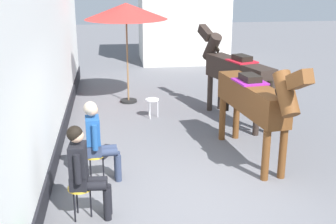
{
  "coord_description": "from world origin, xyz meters",
  "views": [
    {
      "loc": [
        -1.33,
        -6.03,
        3.4
      ],
      "look_at": [
        -0.4,
        1.2,
        1.05
      ],
      "focal_mm": 47.79,
      "sensor_mm": 36.0,
      "label": 1
    }
  ],
  "objects_px": {
    "saddled_horse_far": "(235,71)",
    "satchel_bag": "(105,152)",
    "cafe_parasol": "(126,12)",
    "spare_stool_white": "(152,101)",
    "seated_visitor_near": "(83,168)",
    "saddled_horse_near": "(255,100)",
    "seated_visitor_far": "(97,137)"
  },
  "relations": [
    {
      "from": "seated_visitor_near",
      "to": "seated_visitor_far",
      "type": "bearing_deg",
      "value": 81.8
    },
    {
      "from": "seated_visitor_far",
      "to": "cafe_parasol",
      "type": "bearing_deg",
      "value": 81.43
    },
    {
      "from": "spare_stool_white",
      "to": "satchel_bag",
      "type": "distance_m",
      "value": 2.48
    },
    {
      "from": "seated_visitor_near",
      "to": "saddled_horse_far",
      "type": "distance_m",
      "value": 5.16
    },
    {
      "from": "saddled_horse_near",
      "to": "saddled_horse_far",
      "type": "height_order",
      "value": "same"
    },
    {
      "from": "saddled_horse_near",
      "to": "spare_stool_white",
      "type": "height_order",
      "value": "saddled_horse_near"
    },
    {
      "from": "spare_stool_white",
      "to": "seated_visitor_near",
      "type": "bearing_deg",
      "value": -107.41
    },
    {
      "from": "spare_stool_white",
      "to": "saddled_horse_near",
      "type": "bearing_deg",
      "value": -58.96
    },
    {
      "from": "seated_visitor_near",
      "to": "satchel_bag",
      "type": "distance_m",
      "value": 2.26
    },
    {
      "from": "saddled_horse_near",
      "to": "satchel_bag",
      "type": "relative_size",
      "value": 10.67
    },
    {
      "from": "seated_visitor_far",
      "to": "satchel_bag",
      "type": "bearing_deg",
      "value": 84.96
    },
    {
      "from": "cafe_parasol",
      "to": "seated_visitor_near",
      "type": "bearing_deg",
      "value": -98.49
    },
    {
      "from": "seated_visitor_far",
      "to": "satchel_bag",
      "type": "xyz_separation_m",
      "value": [
        0.09,
        1.0,
        -0.68
      ]
    },
    {
      "from": "saddled_horse_near",
      "to": "seated_visitor_near",
      "type": "bearing_deg",
      "value": -150.33
    },
    {
      "from": "cafe_parasol",
      "to": "seated_visitor_far",
      "type": "bearing_deg",
      "value": -98.57
    },
    {
      "from": "spare_stool_white",
      "to": "saddled_horse_far",
      "type": "bearing_deg",
      "value": -10.87
    },
    {
      "from": "seated_visitor_near",
      "to": "saddled_horse_near",
      "type": "distance_m",
      "value": 3.43
    },
    {
      "from": "saddled_horse_far",
      "to": "satchel_bag",
      "type": "distance_m",
      "value": 3.67
    },
    {
      "from": "saddled_horse_far",
      "to": "spare_stool_white",
      "type": "bearing_deg",
      "value": 169.13
    },
    {
      "from": "seated_visitor_far",
      "to": "spare_stool_white",
      "type": "bearing_deg",
      "value": 69.47
    },
    {
      "from": "saddled_horse_far",
      "to": "satchel_bag",
      "type": "bearing_deg",
      "value": -148.43
    },
    {
      "from": "satchel_bag",
      "to": "saddled_horse_far",
      "type": "bearing_deg",
      "value": 149.35
    },
    {
      "from": "seated_visitor_near",
      "to": "seated_visitor_far",
      "type": "xyz_separation_m",
      "value": [
        0.17,
        1.15,
        0.0
      ]
    },
    {
      "from": "saddled_horse_near",
      "to": "cafe_parasol",
      "type": "xyz_separation_m",
      "value": [
        -2.11,
        4.04,
        1.2
      ]
    },
    {
      "from": "saddled_horse_far",
      "to": "satchel_bag",
      "type": "height_order",
      "value": "saddled_horse_far"
    },
    {
      "from": "saddled_horse_far",
      "to": "cafe_parasol",
      "type": "relative_size",
      "value": 1.12
    },
    {
      "from": "cafe_parasol",
      "to": "spare_stool_white",
      "type": "xyz_separation_m",
      "value": [
        0.51,
        -1.38,
        -1.96
      ]
    },
    {
      "from": "saddled_horse_near",
      "to": "satchel_bag",
      "type": "height_order",
      "value": "saddled_horse_near"
    },
    {
      "from": "saddled_horse_near",
      "to": "spare_stool_white",
      "type": "xyz_separation_m",
      "value": [
        -1.6,
        2.66,
        -0.76
      ]
    },
    {
      "from": "cafe_parasol",
      "to": "spare_stool_white",
      "type": "relative_size",
      "value": 5.61
    },
    {
      "from": "seated_visitor_near",
      "to": "seated_visitor_far",
      "type": "relative_size",
      "value": 1.0
    },
    {
      "from": "seated_visitor_near",
      "to": "saddled_horse_far",
      "type": "bearing_deg",
      "value": 50.82
    }
  ]
}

